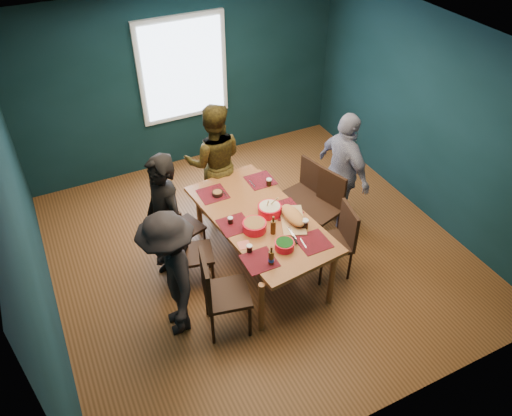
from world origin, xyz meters
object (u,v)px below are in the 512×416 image
(dining_table, at_px, (260,221))
(bowl_dumpling, at_px, (270,209))
(chair_left_near, at_px, (217,289))
(chair_right_far, at_px, (306,187))
(chair_left_far, at_px, (179,225))
(cutting_board, at_px, (293,217))
(person_back, at_px, (214,162))
(person_near_left, at_px, (171,276))
(person_far_left, at_px, (165,223))
(chair_left_mid, at_px, (187,249))
(chair_right_mid, at_px, (325,202))
(bowl_salad, at_px, (254,226))
(chair_right_near, at_px, (339,237))
(person_right, at_px, (344,172))
(bowl_herbs, at_px, (284,245))

(dining_table, bearing_deg, bowl_dumpling, -4.05)
(chair_left_near, bearing_deg, chair_right_far, 46.95)
(chair_left_far, relative_size, cutting_board, 1.24)
(chair_left_near, relative_size, person_back, 0.62)
(person_near_left, xyz_separation_m, cutting_board, (1.56, 0.22, 0.05))
(person_far_left, height_order, cutting_board, person_far_left)
(chair_left_mid, height_order, bowl_dumpling, bowl_dumpling)
(chair_right_far, distance_m, person_back, 1.28)
(chair_right_mid, distance_m, person_back, 1.56)
(chair_right_far, relative_size, bowl_salad, 3.25)
(chair_right_near, bearing_deg, person_far_left, 167.65)
(person_far_left, bearing_deg, person_near_left, -26.93)
(dining_table, xyz_separation_m, person_right, (1.35, 0.27, 0.14))
(dining_table, height_order, bowl_salad, bowl_salad)
(dining_table, bearing_deg, chair_left_mid, 167.15)
(chair_right_far, distance_m, person_near_left, 2.45)
(dining_table, distance_m, person_near_left, 1.33)
(chair_left_mid, height_order, chair_right_mid, chair_right_mid)
(person_back, relative_size, person_near_left, 1.07)
(person_near_left, bearing_deg, chair_right_near, 93.88)
(person_right, bearing_deg, bowl_dumpling, 99.31)
(cutting_board, bearing_deg, chair_right_far, 72.56)
(chair_left_near, height_order, bowl_salad, chair_left_near)
(chair_left_far, bearing_deg, bowl_herbs, -72.94)
(chair_right_mid, relative_size, person_near_left, 0.62)
(bowl_salad, bearing_deg, person_near_left, -165.90)
(person_near_left, bearing_deg, cutting_board, 103.62)
(chair_left_far, distance_m, chair_left_mid, 0.48)
(person_back, distance_m, person_near_left, 2.06)
(person_far_left, distance_m, bowl_dumpling, 1.22)
(bowl_salad, distance_m, cutting_board, 0.47)
(bowl_herbs, bearing_deg, person_near_left, 173.47)
(bowl_salad, bearing_deg, person_back, 86.39)
(bowl_salad, distance_m, bowl_herbs, 0.45)
(chair_left_near, xyz_separation_m, person_far_left, (-0.22, 0.96, 0.26))
(chair_right_near, bearing_deg, dining_table, 157.31)
(cutting_board, bearing_deg, dining_table, 164.72)
(chair_right_mid, relative_size, bowl_dumpling, 3.43)
(chair_left_far, relative_size, chair_right_near, 0.90)
(chair_left_mid, height_order, person_far_left, person_far_left)
(chair_right_mid, height_order, bowl_herbs, chair_right_mid)
(chair_right_far, height_order, bowl_dumpling, bowl_dumpling)
(person_far_left, relative_size, person_right, 1.05)
(chair_left_mid, relative_size, bowl_salad, 3.27)
(person_far_left, bearing_deg, chair_left_mid, 35.00)
(person_right, relative_size, person_near_left, 1.07)
(bowl_salad, bearing_deg, chair_right_far, 33.12)
(chair_right_far, xyz_separation_m, bowl_salad, (-1.13, -0.74, 0.30))
(chair_left_far, relative_size, person_far_left, 0.49)
(chair_left_far, height_order, cutting_board, cutting_board)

